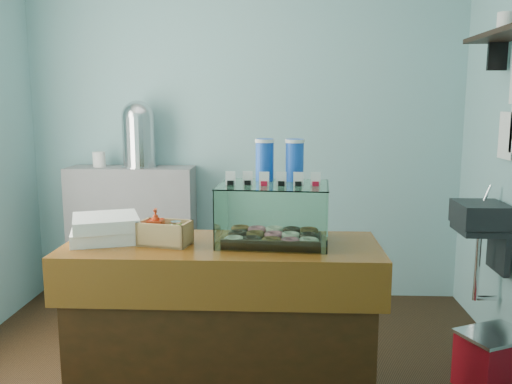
{
  "coord_description": "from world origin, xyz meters",
  "views": [
    {
      "loc": [
        0.3,
        -2.91,
        1.61
      ],
      "look_at": [
        0.17,
        -0.15,
        1.15
      ],
      "focal_mm": 38.0,
      "sensor_mm": 36.0,
      "label": 1
    }
  ],
  "objects_px": {
    "display_case": "(275,209)",
    "coffee_urn": "(139,132)",
    "counter": "(223,326)",
    "red_cooler": "(493,360)"
  },
  "relations": [
    {
      "from": "display_case",
      "to": "coffee_urn",
      "type": "bearing_deg",
      "value": 130.42
    },
    {
      "from": "counter",
      "to": "display_case",
      "type": "height_order",
      "value": "display_case"
    },
    {
      "from": "display_case",
      "to": "coffee_urn",
      "type": "distance_m",
      "value": 1.87
    },
    {
      "from": "coffee_urn",
      "to": "red_cooler",
      "type": "xyz_separation_m",
      "value": [
        2.33,
        -1.29,
        -1.21
      ]
    },
    {
      "from": "counter",
      "to": "coffee_urn",
      "type": "xyz_separation_m",
      "value": [
        -0.82,
        1.57,
        0.92
      ]
    },
    {
      "from": "counter",
      "to": "red_cooler",
      "type": "distance_m",
      "value": 1.56
    },
    {
      "from": "coffee_urn",
      "to": "display_case",
      "type": "bearing_deg",
      "value": -53.77
    },
    {
      "from": "coffee_urn",
      "to": "red_cooler",
      "type": "bearing_deg",
      "value": -28.99
    },
    {
      "from": "counter",
      "to": "coffee_urn",
      "type": "distance_m",
      "value": 1.99
    },
    {
      "from": "counter",
      "to": "red_cooler",
      "type": "height_order",
      "value": "counter"
    }
  ]
}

